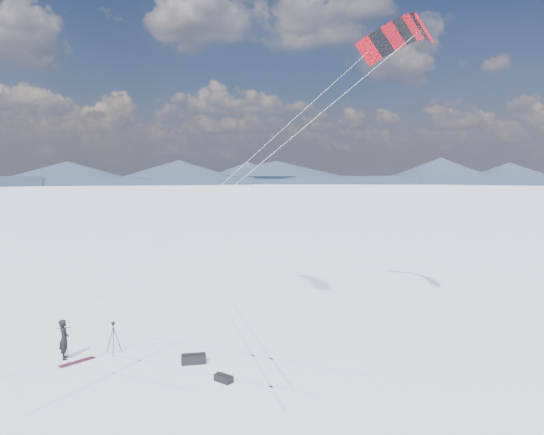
{
  "coord_description": "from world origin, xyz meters",
  "views": [
    {
      "loc": [
        2.78,
        -19.85,
        7.4
      ],
      "look_at": [
        5.94,
        3.12,
        5.42
      ],
      "focal_mm": 35.0,
      "sensor_mm": 36.0,
      "label": 1
    }
  ],
  "objects": [
    {
      "name": "gear_bag_a",
      "position": [
        2.49,
        0.39,
        0.19
      ],
      "size": [
        0.97,
        0.51,
        0.42
      ],
      "rotation": [
        0.0,
        0.0,
        0.07
      ],
      "color": "black",
      "rests_on": "ground"
    },
    {
      "name": "snowboard",
      "position": [
        -2.02,
        1.1,
        0.02
      ],
      "size": [
        1.25,
        1.18,
        0.04
      ],
      "primitive_type": "cube",
      "rotation": [
        0.0,
        0.0,
        0.74
      ],
      "color": "maroon",
      "rests_on": "ground"
    },
    {
      "name": "tripod",
      "position": [
        -0.75,
        1.89,
        0.87
      ],
      "size": [
        0.64,
        0.57,
        1.35
      ],
      "rotation": [
        0.0,
        0.0,
        0.59
      ],
      "color": "black",
      "rests_on": "ground"
    },
    {
      "name": "gear_bag_b",
      "position": [
        3.56,
        -1.6,
        0.13
      ],
      "size": [
        0.7,
        0.72,
        0.31
      ],
      "rotation": [
        0.0,
        0.0,
        -0.82
      ],
      "color": "black",
      "rests_on": "ground"
    },
    {
      "name": "snow_tracks",
      "position": [
        0.33,
        0.01,
        0.0
      ],
      "size": [
        17.62,
        10.25,
        0.01
      ],
      "color": "#AAB7D1",
      "rests_on": "ground"
    },
    {
      "name": "power_kite",
      "position": [
        12.08,
        4.57,
        13.71
      ],
      "size": [
        15.94,
        5.71,
        13.37
      ],
      "color": "#B30712",
      "rests_on": "ground"
    },
    {
      "name": "horizon_hills",
      "position": [
        -0.0,
        -0.0,
        3.68
      ],
      "size": [
        704.0,
        704.42,
        8.92
      ],
      "color": "#172131",
      "rests_on": "ground"
    },
    {
      "name": "snowkiter",
      "position": [
        -2.6,
        1.59,
        0.0
      ],
      "size": [
        0.52,
        0.66,
        1.6
      ],
      "primitive_type": "imported",
      "rotation": [
        0.0,
        0.0,
        1.84
      ],
      "color": "black",
      "rests_on": "ground"
    },
    {
      "name": "ground",
      "position": [
        0.0,
        0.0,
        0.0
      ],
      "size": [
        1800.0,
        1800.0,
        0.0
      ],
      "primitive_type": "plane",
      "color": "white"
    }
  ]
}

